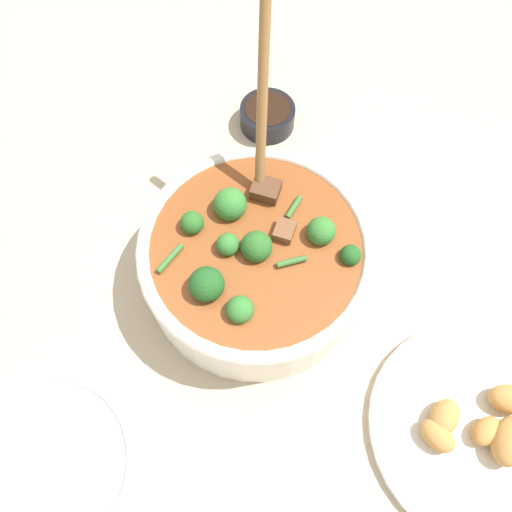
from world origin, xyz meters
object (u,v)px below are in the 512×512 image
object	(u,v)px
stew_bowl	(256,257)
food_plate	(484,431)
empty_plate	(42,468)
condiment_bowl	(267,115)

from	to	relation	value
stew_bowl	food_plate	bearing A→B (deg)	-42.21
empty_plate	food_plate	world-z (taller)	food_plate
condiment_bowl	food_plate	bearing A→B (deg)	-66.72
stew_bowl	food_plate	world-z (taller)	stew_bowl
stew_bowl	food_plate	xyz separation A→B (m)	(0.24, -0.22, -0.04)
condiment_bowl	stew_bowl	bearing A→B (deg)	-98.79
stew_bowl	condiment_bowl	bearing A→B (deg)	81.21
condiment_bowl	food_plate	distance (m)	0.51
condiment_bowl	empty_plate	xyz separation A→B (m)	(-0.29, -0.46, -0.01)
stew_bowl	food_plate	distance (m)	0.33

